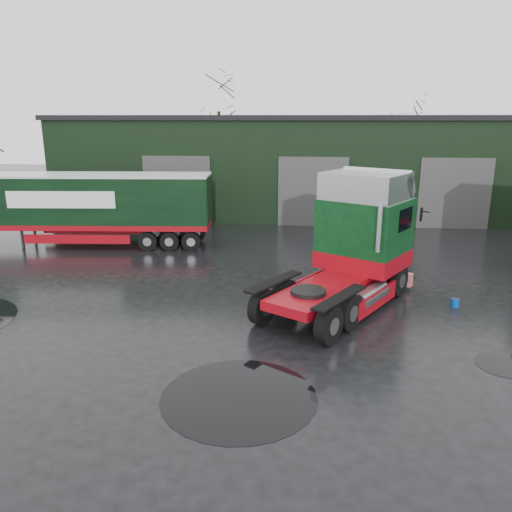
% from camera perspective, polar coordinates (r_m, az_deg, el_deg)
% --- Properties ---
extents(ground, '(100.00, 100.00, 0.00)m').
position_cam_1_polar(ground, '(16.34, 0.25, -6.71)').
color(ground, black).
extents(warehouse, '(32.40, 12.40, 6.30)m').
position_cam_1_polar(warehouse, '(35.20, 6.34, 10.58)').
color(warehouse, black).
rests_on(warehouse, ground).
extents(hero_tractor, '(6.38, 7.66, 4.44)m').
position_cam_1_polar(hero_tractor, '(16.37, 9.28, 1.31)').
color(hero_tractor, black).
rests_on(hero_tractor, ground).
extents(trailer_left, '(11.66, 3.12, 3.58)m').
position_cam_1_polar(trailer_left, '(25.85, -18.02, 5.03)').
color(trailer_left, silver).
rests_on(trailer_left, ground).
extents(wash_bucket, '(0.36, 0.36, 0.27)m').
position_cam_1_polar(wash_bucket, '(18.25, 21.78, -4.98)').
color(wash_bucket, '#063A93').
rests_on(wash_bucket, ground).
extents(tree_back_a, '(4.40, 4.40, 9.50)m').
position_cam_1_polar(tree_back_a, '(45.66, -4.22, 13.79)').
color(tree_back_a, black).
rests_on(tree_back_a, ground).
extents(tree_back_b, '(4.40, 4.40, 7.50)m').
position_cam_1_polar(tree_back_b, '(45.96, 16.37, 11.98)').
color(tree_back_b, black).
rests_on(tree_back_b, ground).
extents(puddle_0, '(3.63, 3.63, 0.01)m').
position_cam_1_polar(puddle_0, '(11.92, -1.96, -15.81)').
color(puddle_0, black).
rests_on(puddle_0, ground).
extents(puddle_1, '(1.95, 1.95, 0.01)m').
position_cam_1_polar(puddle_1, '(21.00, 15.11, -2.11)').
color(puddle_1, black).
rests_on(puddle_1, ground).
extents(puddle_3, '(1.45, 1.45, 0.01)m').
position_cam_1_polar(puddle_3, '(14.73, 26.50, -11.08)').
color(puddle_3, black).
rests_on(puddle_3, ground).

